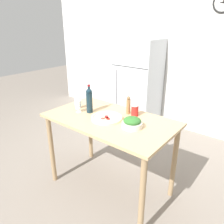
# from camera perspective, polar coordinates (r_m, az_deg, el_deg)

# --- Properties ---
(ground_plane) EXTENTS (14.00, 14.00, 0.00)m
(ground_plane) POSITION_cam_1_polar(r_m,az_deg,el_deg) (2.86, -0.53, -18.88)
(ground_plane) COLOR slate
(wall_back) EXTENTS (6.40, 0.08, 2.60)m
(wall_back) POSITION_cam_1_polar(r_m,az_deg,el_deg) (4.10, 19.22, 12.88)
(wall_back) COLOR silver
(wall_back) RESTS_ON ground_plane
(refrigerator) EXTENTS (0.77, 0.64, 1.64)m
(refrigerator) POSITION_cam_1_polar(r_m,az_deg,el_deg) (4.21, 6.72, 7.39)
(refrigerator) COLOR #B7BCC1
(refrigerator) RESTS_ON ground_plane
(prep_counter) EXTENTS (1.40, 0.80, 0.93)m
(prep_counter) POSITION_cam_1_polar(r_m,az_deg,el_deg) (2.41, -0.59, -4.38)
(prep_counter) COLOR tan
(prep_counter) RESTS_ON ground_plane
(wine_bottle) EXTENTS (0.07, 0.07, 0.33)m
(wine_bottle) POSITION_cam_1_polar(r_m,az_deg,el_deg) (2.48, -5.94, 3.15)
(wine_bottle) COLOR #142833
(wine_bottle) RESTS_ON prep_counter
(wine_glass_near) EXTENTS (0.07, 0.07, 0.14)m
(wine_glass_near) POSITION_cam_1_polar(r_m,az_deg,el_deg) (2.52, -8.83, 2.04)
(wine_glass_near) COLOR silver
(wine_glass_near) RESTS_ON prep_counter
(wine_glass_far) EXTENTS (0.07, 0.07, 0.14)m
(wine_glass_far) POSITION_cam_1_polar(r_m,az_deg,el_deg) (2.62, -9.05, 2.92)
(wine_glass_far) COLOR silver
(wine_glass_far) RESTS_ON prep_counter
(pepper_mill) EXTENTS (0.05, 0.05, 0.21)m
(pepper_mill) POSITION_cam_1_polar(r_m,az_deg,el_deg) (2.45, 4.30, 1.72)
(pepper_mill) COLOR olive
(pepper_mill) RESTS_ON prep_counter
(salad_bowl) EXTENTS (0.20, 0.20, 0.11)m
(salad_bowl) POSITION_cam_1_polar(r_m,az_deg,el_deg) (2.14, 5.26, -2.85)
(salad_bowl) COLOR silver
(salad_bowl) RESTS_ON prep_counter
(homemade_pizza) EXTENTS (0.34, 0.34, 0.03)m
(homemade_pizza) POSITION_cam_1_polar(r_m,az_deg,el_deg) (2.33, -1.36, -1.55)
(homemade_pizza) COLOR beige
(homemade_pizza) RESTS_ON prep_counter
(salt_canister) EXTENTS (0.08, 0.08, 0.13)m
(salt_canister) POSITION_cam_1_polar(r_m,az_deg,el_deg) (2.41, 5.99, 0.46)
(salt_canister) COLOR #B2231E
(salt_canister) RESTS_ON prep_counter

